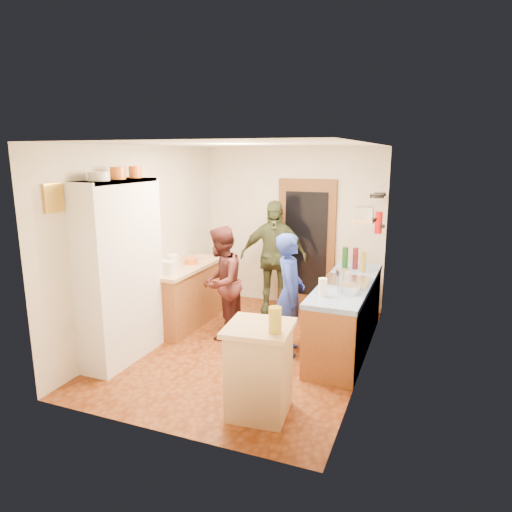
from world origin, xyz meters
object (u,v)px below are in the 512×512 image
Objects in this scene: island_base at (259,372)px; person_left at (224,282)px; hutch_body at (121,272)px; person_hob at (292,295)px; person_back at (274,257)px; right_counter_base at (346,317)px.

person_left is at bearing 124.85° from island_base.
hutch_body is 2.19m from island_base.
person_back is (-0.72, 1.38, 0.13)m from person_hob.
person_left is 0.86× the size of person_back.
person_back is (1.17, 2.26, -0.20)m from hutch_body.
person_left is (0.85, 1.11, -0.33)m from hutch_body.
person_left is at bearing 63.43° from person_hob.
person_back reaches higher than person_hob.
person_back is at bearing 62.68° from hutch_body.
person_hob is (-0.12, 1.45, 0.34)m from island_base.
right_counter_base is 1.42× the size of person_hob.
person_back reaches higher than person_left.
hutch_body is 1.42× the size of person_hob.
person_left reaches higher than right_counter_base.
hutch_body is 1.43× the size of person_left.
island_base is (2.01, -0.57, -0.67)m from hutch_body.
island_base is 2.99m from person_back.
hutch_body is 2.56× the size of island_base.
person_back is at bearing 157.03° from person_left.
person_hob is 1.07m from person_left.
person_back is (0.32, 1.16, 0.13)m from person_left.
person_left is at bearing -119.19° from person_back.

